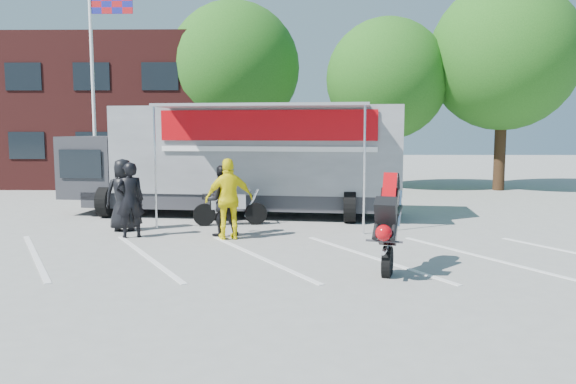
{
  "coord_description": "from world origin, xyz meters",
  "views": [
    {
      "loc": [
        1.04,
        -10.68,
        2.69
      ],
      "look_at": [
        0.8,
        1.82,
        1.3
      ],
      "focal_mm": 35.0,
      "sensor_mm": 36.0,
      "label": 1
    }
  ],
  "objects_px": {
    "tree_right": "(504,56)",
    "spectator_leather_a": "(123,195)",
    "transporter_truck": "(243,215)",
    "spectator_leather_b": "(130,200)",
    "parked_motorcycle": "(230,225)",
    "spectator_hivis": "(229,199)",
    "tree_left": "(234,68)",
    "spectator_leather_c": "(221,201)",
    "flagpole": "(99,65)",
    "stunt_bike_rider": "(391,268)",
    "tree_mid": "(387,79)"
  },
  "relations": [
    {
      "from": "tree_mid",
      "to": "spectator_leather_c",
      "type": "relative_size",
      "value": 4.27
    },
    {
      "from": "spectator_leather_a",
      "to": "spectator_leather_c",
      "type": "xyz_separation_m",
      "value": [
        2.71,
        -0.66,
        -0.07
      ]
    },
    {
      "from": "tree_right",
      "to": "spectator_hivis",
      "type": "height_order",
      "value": "tree_right"
    },
    {
      "from": "tree_right",
      "to": "spectator_leather_b",
      "type": "relative_size",
      "value": 4.82
    },
    {
      "from": "tree_left",
      "to": "spectator_leather_c",
      "type": "distance_m",
      "value": 13.49
    },
    {
      "from": "tree_right",
      "to": "stunt_bike_rider",
      "type": "relative_size",
      "value": 4.38
    },
    {
      "from": "spectator_leather_a",
      "to": "flagpole",
      "type": "bearing_deg",
      "value": -75.19
    },
    {
      "from": "parked_motorcycle",
      "to": "spectator_leather_a",
      "type": "xyz_separation_m",
      "value": [
        -2.73,
        -0.92,
        0.97
      ]
    },
    {
      "from": "parked_motorcycle",
      "to": "spectator_leather_c",
      "type": "distance_m",
      "value": 1.82
    },
    {
      "from": "stunt_bike_rider",
      "to": "spectator_leather_b",
      "type": "distance_m",
      "value": 6.8
    },
    {
      "from": "tree_left",
      "to": "parked_motorcycle",
      "type": "relative_size",
      "value": 4.06
    },
    {
      "from": "spectator_leather_b",
      "to": "spectator_hivis",
      "type": "xyz_separation_m",
      "value": [
        2.5,
        -0.19,
        0.05
      ]
    },
    {
      "from": "stunt_bike_rider",
      "to": "spectator_hivis",
      "type": "xyz_separation_m",
      "value": [
        -3.52,
        2.82,
        1.0
      ]
    },
    {
      "from": "parked_motorcycle",
      "to": "spectator_leather_b",
      "type": "relative_size",
      "value": 1.12
    },
    {
      "from": "tree_right",
      "to": "spectator_leather_a",
      "type": "xyz_separation_m",
      "value": [
        -13.62,
        -10.45,
        -4.91
      ]
    },
    {
      "from": "flagpole",
      "to": "parked_motorcycle",
      "type": "height_order",
      "value": "flagpole"
    },
    {
      "from": "flagpole",
      "to": "stunt_bike_rider",
      "type": "height_order",
      "value": "flagpole"
    },
    {
      "from": "spectator_leather_c",
      "to": "spectator_leather_a",
      "type": "bearing_deg",
      "value": -30.0
    },
    {
      "from": "tree_mid",
      "to": "spectator_leather_b",
      "type": "distance_m",
      "value": 14.96
    },
    {
      "from": "tree_left",
      "to": "spectator_leather_a",
      "type": "height_order",
      "value": "tree_left"
    },
    {
      "from": "spectator_leather_c",
      "to": "transporter_truck",
      "type": "bearing_deg",
      "value": -109.51
    },
    {
      "from": "stunt_bike_rider",
      "to": "tree_left",
      "type": "bearing_deg",
      "value": 122.98
    },
    {
      "from": "tree_right",
      "to": "stunt_bike_rider",
      "type": "xyz_separation_m",
      "value": [
        -7.14,
        -14.39,
        -5.88
      ]
    },
    {
      "from": "tree_right",
      "to": "transporter_truck",
      "type": "height_order",
      "value": "tree_right"
    },
    {
      "from": "parked_motorcycle",
      "to": "spectator_leather_a",
      "type": "bearing_deg",
      "value": 98.82
    },
    {
      "from": "transporter_truck",
      "to": "stunt_bike_rider",
      "type": "height_order",
      "value": "transporter_truck"
    },
    {
      "from": "tree_mid",
      "to": "stunt_bike_rider",
      "type": "xyz_separation_m",
      "value": [
        -2.14,
        -14.89,
        -4.94
      ]
    },
    {
      "from": "tree_mid",
      "to": "spectator_leather_b",
      "type": "bearing_deg",
      "value": -124.49
    },
    {
      "from": "transporter_truck",
      "to": "spectator_hivis",
      "type": "xyz_separation_m",
      "value": [
        0.05,
        -3.96,
        1.0
      ]
    },
    {
      "from": "flagpole",
      "to": "tree_left",
      "type": "bearing_deg",
      "value": 54.72
    },
    {
      "from": "tree_mid",
      "to": "parked_motorcycle",
      "type": "bearing_deg",
      "value": -120.43
    },
    {
      "from": "tree_mid",
      "to": "spectator_leather_a",
      "type": "height_order",
      "value": "tree_mid"
    },
    {
      "from": "tree_left",
      "to": "stunt_bike_rider",
      "type": "distance_m",
      "value": 17.52
    },
    {
      "from": "spectator_leather_a",
      "to": "spectator_leather_b",
      "type": "relative_size",
      "value": 1.02
    },
    {
      "from": "tree_left",
      "to": "tree_right",
      "type": "distance_m",
      "value": 12.1
    },
    {
      "from": "stunt_bike_rider",
      "to": "spectator_hivis",
      "type": "relative_size",
      "value": 1.04
    },
    {
      "from": "spectator_leather_c",
      "to": "spectator_hivis",
      "type": "relative_size",
      "value": 0.9
    },
    {
      "from": "tree_right",
      "to": "spectator_leather_b",
      "type": "height_order",
      "value": "tree_right"
    },
    {
      "from": "flagpole",
      "to": "spectator_leather_a",
      "type": "distance_m",
      "value": 7.68
    },
    {
      "from": "spectator_leather_b",
      "to": "transporter_truck",
      "type": "bearing_deg",
      "value": -146.64
    },
    {
      "from": "tree_left",
      "to": "tree_right",
      "type": "relative_size",
      "value": 0.95
    },
    {
      "from": "transporter_truck",
      "to": "spectator_leather_b",
      "type": "xyz_separation_m",
      "value": [
        -2.45,
        -3.77,
        0.95
      ]
    },
    {
      "from": "spectator_leather_a",
      "to": "parked_motorcycle",
      "type": "bearing_deg",
      "value": -170.39
    },
    {
      "from": "stunt_bike_rider",
      "to": "spectator_hivis",
      "type": "distance_m",
      "value": 4.62
    },
    {
      "from": "transporter_truck",
      "to": "spectator_leather_c",
      "type": "distance_m",
      "value": 3.62
    },
    {
      "from": "tree_mid",
      "to": "tree_right",
      "type": "height_order",
      "value": "tree_right"
    },
    {
      "from": "transporter_truck",
      "to": "spectator_leather_b",
      "type": "distance_m",
      "value": 4.6
    },
    {
      "from": "flagpole",
      "to": "spectator_leather_c",
      "type": "xyz_separation_m",
      "value": [
        5.33,
        -6.61,
        -4.15
      ]
    },
    {
      "from": "parked_motorcycle",
      "to": "spectator_hivis",
      "type": "height_order",
      "value": "spectator_hivis"
    },
    {
      "from": "flagpole",
      "to": "spectator_hivis",
      "type": "bearing_deg",
      "value": -51.7
    }
  ]
}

